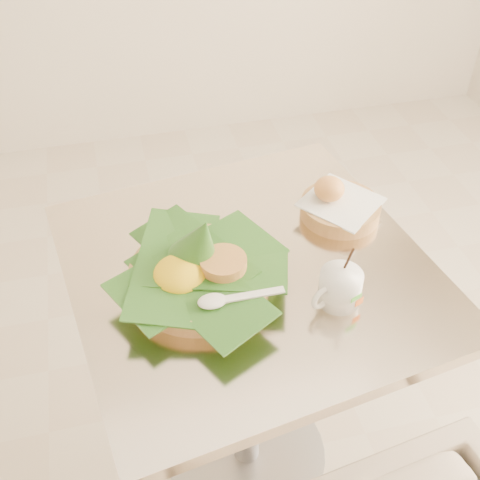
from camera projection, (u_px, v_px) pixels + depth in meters
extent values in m
plane|color=beige|center=(215.00, 468.00, 1.68)|extent=(3.60, 3.60, 0.00)
cylinder|color=gray|center=(246.00, 454.00, 1.69)|extent=(0.44, 0.44, 0.03)
cylinder|color=gray|center=(247.00, 378.00, 1.46)|extent=(0.07, 0.07, 0.69)
cube|color=beige|center=(249.00, 271.00, 1.22)|extent=(0.80, 0.80, 0.03)
cylinder|color=tan|center=(199.00, 277.00, 1.15)|extent=(0.27, 0.27, 0.04)
cone|color=#215217|center=(200.00, 241.00, 1.11)|extent=(0.16, 0.16, 0.14)
ellipsoid|color=yellow|center=(180.00, 274.00, 1.12)|extent=(0.10, 0.10, 0.06)
cylinder|color=#CC9347|center=(223.00, 263.00, 1.12)|extent=(0.09, 0.09, 0.02)
cylinder|color=tan|center=(340.00, 209.00, 1.32)|extent=(0.17, 0.17, 0.03)
cube|color=white|center=(341.00, 202.00, 1.30)|extent=(0.21, 0.21, 0.01)
ellipsoid|color=orange|center=(329.00, 189.00, 1.29)|extent=(0.07, 0.07, 0.05)
cylinder|color=white|center=(340.00, 288.00, 1.11)|extent=(0.08, 0.08, 0.07)
torus|color=white|center=(322.00, 298.00, 1.09)|extent=(0.05, 0.03, 0.05)
cylinder|color=#4B2815|center=(342.00, 276.00, 1.09)|extent=(0.07, 0.07, 0.01)
cylinder|color=black|center=(347.00, 263.00, 1.09)|extent=(0.01, 0.04, 0.10)
cube|color=green|center=(356.00, 298.00, 1.08)|extent=(0.02, 0.01, 0.01)
cube|color=orange|center=(359.00, 302.00, 1.10)|extent=(0.02, 0.01, 0.02)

